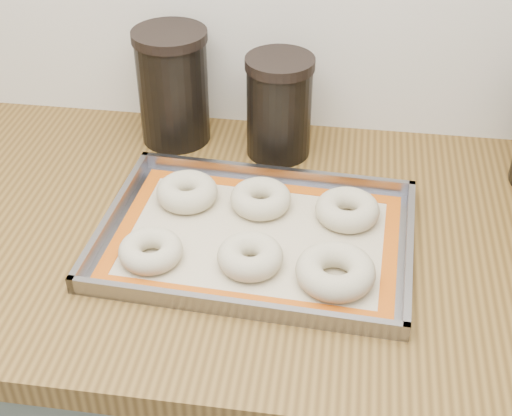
% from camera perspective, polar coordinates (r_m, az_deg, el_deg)
% --- Properties ---
extents(countertop, '(3.06, 0.68, 0.04)m').
position_cam_1_polar(countertop, '(1.11, 12.58, -3.47)').
color(countertop, brown).
rests_on(countertop, cabinet).
extents(baking_tray, '(0.48, 0.35, 0.03)m').
position_cam_1_polar(baking_tray, '(1.07, -0.00, -2.29)').
color(baking_tray, gray).
rests_on(baking_tray, countertop).
extents(baking_mat, '(0.43, 0.31, 0.00)m').
position_cam_1_polar(baking_mat, '(1.07, 0.00, -2.37)').
color(baking_mat, '#C6B793').
rests_on(baking_mat, baking_tray).
extents(bagel_front_left, '(0.10, 0.10, 0.03)m').
position_cam_1_polar(bagel_front_left, '(1.03, -8.42, -3.40)').
color(bagel_front_left, beige).
rests_on(bagel_front_left, baking_mat).
extents(bagel_front_mid, '(0.10, 0.10, 0.04)m').
position_cam_1_polar(bagel_front_mid, '(1.01, -0.46, -3.89)').
color(bagel_front_mid, beige).
rests_on(bagel_front_mid, baking_mat).
extents(bagel_front_right, '(0.13, 0.13, 0.04)m').
position_cam_1_polar(bagel_front_right, '(0.99, 6.37, -5.06)').
color(bagel_front_right, beige).
rests_on(bagel_front_right, baking_mat).
extents(bagel_back_left, '(0.12, 0.12, 0.04)m').
position_cam_1_polar(bagel_back_left, '(1.14, -5.54, 1.29)').
color(bagel_back_left, beige).
rests_on(bagel_back_left, baking_mat).
extents(bagel_back_mid, '(0.10, 0.10, 0.03)m').
position_cam_1_polar(bagel_back_mid, '(1.12, 0.38, 0.76)').
color(bagel_back_mid, beige).
rests_on(bagel_back_mid, baking_mat).
extents(bagel_back_right, '(0.12, 0.12, 0.04)m').
position_cam_1_polar(bagel_back_right, '(1.10, 7.32, -0.14)').
color(bagel_back_right, beige).
rests_on(bagel_back_right, baking_mat).
extents(canister_left, '(0.13, 0.13, 0.21)m').
position_cam_1_polar(canister_left, '(1.27, -6.65, 9.64)').
color(canister_left, black).
rests_on(canister_left, countertop).
extents(canister_mid, '(0.12, 0.12, 0.18)m').
position_cam_1_polar(canister_mid, '(1.23, 1.86, 8.12)').
color(canister_mid, black).
rests_on(canister_mid, countertop).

